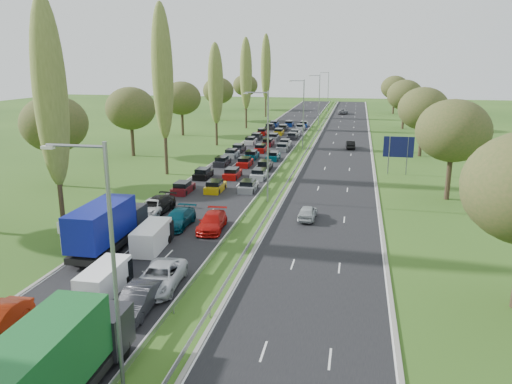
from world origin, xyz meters
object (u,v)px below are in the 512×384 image
Objects in this scene: near_car_3 at (157,205)px; white_van_rear at (153,236)px; direction_sign at (398,149)px; info_sign at (65,232)px; near_car_2 at (152,207)px; white_van_front at (106,279)px; blue_lorry at (108,226)px.

near_car_3 is 1.10× the size of white_van_rear.
direction_sign is (25.13, 23.51, 2.74)m from near_car_3.
direction_sign is (28.80, 34.10, 2.20)m from info_sign.
near_car_3 is at bearing 68.66° from near_car_2.
near_car_2 is at bearing -107.75° from near_car_3.
direction_sign reaches higher than white_van_rear.
white_van_rear is at bearing -66.00° from near_car_2.
near_car_3 is at bearing 106.64° from white_van_rear.
white_van_front reaches higher than near_car_2.
info_sign is (-3.81, -0.14, -0.71)m from blue_lorry.
near_car_2 is at bearing 71.08° from info_sign.
white_van_front is at bearing -117.53° from direction_sign.
direction_sign reaches higher than near_car_2.
info_sign is (-3.67, -10.59, 0.54)m from near_car_3.
white_van_front is 0.95× the size of white_van_rear.
near_car_2 is 35.10m from direction_sign.
blue_lorry is 1.84× the size of direction_sign.
white_van_rear is 39.43m from direction_sign.
info_sign reaches higher than near_car_3.
white_van_rear is (3.36, 1.10, -1.05)m from blue_lorry.
near_car_2 is at bearing 91.41° from blue_lorry.
direction_sign reaches higher than blue_lorry.
white_van_rear is at bearing 17.28° from blue_lorry.
white_van_rear is at bearing -65.00° from near_car_3.
info_sign reaches higher than white_van_rear.
direction_sign is (25.37, 24.10, 2.78)m from near_car_2.
white_van_front is at bearing -92.70° from white_van_rear.
info_sign reaches higher than white_van_front.
near_car_2 is 1.15× the size of white_van_front.
near_car_2 is 0.63m from near_car_3.
blue_lorry is (0.14, -10.45, 1.26)m from near_car_3.
near_car_3 is at bearing 100.73° from white_van_front.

